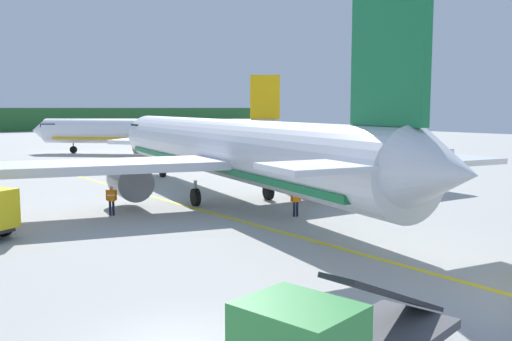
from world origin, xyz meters
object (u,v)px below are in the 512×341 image
cargo_container_near (369,193)px  crew_loader_right (111,198)px  airliner_mid_apron (161,132)px  airliner_foreground (227,150)px  crew_marshaller (296,199)px

cargo_container_near → crew_loader_right: cargo_container_near is taller
airliner_mid_apron → airliner_foreground: bearing=-111.4°
airliner_mid_apron → crew_marshaller: 45.64m
airliner_mid_apron → crew_marshaller: bearing=-108.2°
airliner_foreground → crew_marshaller: airliner_foreground is taller
airliner_mid_apron → crew_loader_right: 43.09m
airliner_foreground → crew_loader_right: airliner_foreground is taller
airliner_foreground → crew_marshaller: 7.30m
airliner_foreground → crew_loader_right: (-8.21, -0.31, -2.38)m
airliner_foreground → cargo_container_near: 9.59m
airliner_mid_apron → crew_loader_right: (-22.47, -36.72, -1.94)m
cargo_container_near → crew_loader_right: (-13.85, 7.04, 0.10)m
airliner_mid_apron → crew_loader_right: bearing=-121.5°
airliner_foreground → airliner_mid_apron: airliner_foreground is taller
airliner_mid_apron → crew_marshaller: airliner_mid_apron is taller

